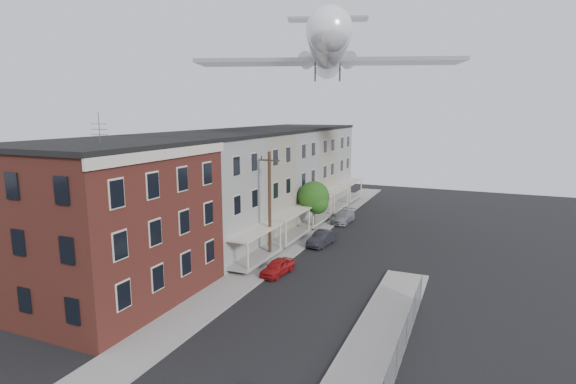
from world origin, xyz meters
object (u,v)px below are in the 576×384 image
(car_mid, at_px, (322,238))
(street_tree, at_px, (315,198))
(car_near, at_px, (277,267))
(utility_pole, at_px, (270,205))
(car_far, at_px, (343,217))
(airplane, at_px, (328,53))

(car_mid, bearing_deg, street_tree, 125.34)
(car_near, xyz_separation_m, car_mid, (0.63, 8.53, 0.06))
(car_near, distance_m, car_mid, 8.55)
(utility_pole, bearing_deg, car_far, 82.25)
(street_tree, distance_m, car_far, 5.78)
(utility_pole, bearing_deg, street_tree, 88.11)
(utility_pole, xyz_separation_m, car_near, (2.00, -2.90, -4.08))
(car_near, height_order, airplane, airplane)
(street_tree, bearing_deg, car_mid, -61.78)
(car_far, bearing_deg, street_tree, -107.16)
(airplane, bearing_deg, car_near, -87.73)
(car_near, bearing_deg, car_mid, 92.66)
(street_tree, distance_m, airplane, 14.24)
(street_tree, height_order, car_far, street_tree)
(street_tree, relative_size, car_near, 1.49)
(car_far, bearing_deg, car_mid, -83.88)
(car_mid, xyz_separation_m, car_far, (-0.63, 9.07, -0.00))
(car_near, distance_m, car_far, 17.59)
(car_far, bearing_deg, airplane, -93.94)
(car_mid, height_order, car_far, car_mid)
(street_tree, bearing_deg, airplane, -0.23)
(car_mid, xyz_separation_m, airplane, (-1.14, 4.29, 16.98))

